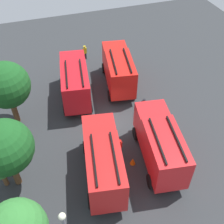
{
  "coord_description": "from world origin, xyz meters",
  "views": [
    {
      "loc": [
        -17.32,
        5.65,
        18.64
      ],
      "look_at": [
        0.0,
        0.0,
        1.4
      ],
      "focal_mm": 44.74,
      "sensor_mm": 36.0,
      "label": 1
    }
  ],
  "objects_px": {
    "fire_truck_3": "(75,81)",
    "firefighter_0": "(144,105)",
    "firefighter_2": "(119,147)",
    "firefighter_1": "(85,52)",
    "fire_truck_0": "(160,143)",
    "tree_1": "(5,148)",
    "tree_3": "(6,85)",
    "traffic_cone_0": "(133,161)",
    "fire_truck_2": "(103,160)",
    "fire_truck_1": "(118,69)"
  },
  "relations": [
    {
      "from": "fire_truck_0",
      "to": "firefighter_0",
      "type": "xyz_separation_m",
      "value": [
        5.58,
        -1.09,
        -1.22
      ]
    },
    {
      "from": "firefighter_2",
      "to": "tree_1",
      "type": "bearing_deg",
      "value": -125.44
    },
    {
      "from": "fire_truck_2",
      "to": "firefighter_0",
      "type": "xyz_separation_m",
      "value": [
        5.78,
        -5.74,
        -1.22
      ]
    },
    {
      "from": "fire_truck_3",
      "to": "traffic_cone_0",
      "type": "height_order",
      "value": "fire_truck_3"
    },
    {
      "from": "fire_truck_1",
      "to": "tree_1",
      "type": "bearing_deg",
      "value": 138.6
    },
    {
      "from": "fire_truck_1",
      "to": "firefighter_2",
      "type": "height_order",
      "value": "fire_truck_1"
    },
    {
      "from": "fire_truck_3",
      "to": "firefighter_0",
      "type": "bearing_deg",
      "value": -118.16
    },
    {
      "from": "fire_truck_0",
      "to": "firefighter_1",
      "type": "bearing_deg",
      "value": 15.12
    },
    {
      "from": "fire_truck_2",
      "to": "traffic_cone_0",
      "type": "relative_size",
      "value": 11.63
    },
    {
      "from": "fire_truck_1",
      "to": "fire_truck_2",
      "type": "xyz_separation_m",
      "value": [
        -10.6,
        4.84,
        0.0
      ]
    },
    {
      "from": "firefighter_0",
      "to": "fire_truck_3",
      "type": "bearing_deg",
      "value": -70.46
    },
    {
      "from": "fire_truck_2",
      "to": "firefighter_1",
      "type": "height_order",
      "value": "fire_truck_2"
    },
    {
      "from": "fire_truck_1",
      "to": "fire_truck_2",
      "type": "height_order",
      "value": "same"
    },
    {
      "from": "firefighter_2",
      "to": "fire_truck_2",
      "type": "bearing_deg",
      "value": -84.71
    },
    {
      "from": "fire_truck_0",
      "to": "firefighter_1",
      "type": "height_order",
      "value": "fire_truck_0"
    },
    {
      "from": "firefighter_1",
      "to": "fire_truck_1",
      "type": "bearing_deg",
      "value": -2.95
    },
    {
      "from": "fire_truck_2",
      "to": "fire_truck_0",
      "type": "bearing_deg",
      "value": -77.66
    },
    {
      "from": "fire_truck_1",
      "to": "tree_3",
      "type": "relative_size",
      "value": 1.2
    },
    {
      "from": "fire_truck_1",
      "to": "tree_1",
      "type": "relative_size",
      "value": 1.23
    },
    {
      "from": "fire_truck_1",
      "to": "firefighter_0",
      "type": "height_order",
      "value": "fire_truck_1"
    },
    {
      "from": "fire_truck_0",
      "to": "tree_1",
      "type": "distance_m",
      "value": 11.24
    },
    {
      "from": "firefighter_0",
      "to": "traffic_cone_0",
      "type": "height_order",
      "value": "firefighter_0"
    },
    {
      "from": "firefighter_2",
      "to": "firefighter_0",
      "type": "bearing_deg",
      "value": 101.07
    },
    {
      "from": "fire_truck_1",
      "to": "fire_truck_3",
      "type": "distance_m",
      "value": 4.74
    },
    {
      "from": "fire_truck_2",
      "to": "firefighter_0",
      "type": "bearing_deg",
      "value": -34.94
    },
    {
      "from": "fire_truck_3",
      "to": "tree_3",
      "type": "distance_m",
      "value": 6.56
    },
    {
      "from": "fire_truck_1",
      "to": "fire_truck_0",
      "type": "bearing_deg",
      "value": -171.41
    },
    {
      "from": "fire_truck_2",
      "to": "tree_1",
      "type": "xyz_separation_m",
      "value": [
        1.57,
        6.33,
        1.97
      ]
    },
    {
      "from": "firefighter_0",
      "to": "tree_1",
      "type": "relative_size",
      "value": 0.27
    },
    {
      "from": "fire_truck_1",
      "to": "fire_truck_3",
      "type": "relative_size",
      "value": 1.0
    },
    {
      "from": "fire_truck_1",
      "to": "firefighter_0",
      "type": "bearing_deg",
      "value": -159.8
    },
    {
      "from": "firefighter_0",
      "to": "tree_1",
      "type": "distance_m",
      "value": 13.17
    },
    {
      "from": "fire_truck_2",
      "to": "traffic_cone_0",
      "type": "bearing_deg",
      "value": -70.03
    },
    {
      "from": "fire_truck_2",
      "to": "traffic_cone_0",
      "type": "height_order",
      "value": "fire_truck_2"
    },
    {
      "from": "firefighter_0",
      "to": "firefighter_2",
      "type": "relative_size",
      "value": 0.93
    },
    {
      "from": "firefighter_0",
      "to": "traffic_cone_0",
      "type": "distance_m",
      "value": 6.19
    },
    {
      "from": "firefighter_1",
      "to": "fire_truck_3",
      "type": "bearing_deg",
      "value": -43.08
    },
    {
      "from": "fire_truck_0",
      "to": "tree_3",
      "type": "bearing_deg",
      "value": 60.62
    },
    {
      "from": "fire_truck_1",
      "to": "firefighter_2",
      "type": "bearing_deg",
      "value": 171.33
    },
    {
      "from": "fire_truck_2",
      "to": "tree_3",
      "type": "relative_size",
      "value": 1.2
    },
    {
      "from": "fire_truck_1",
      "to": "fire_truck_2",
      "type": "distance_m",
      "value": 11.65
    },
    {
      "from": "traffic_cone_0",
      "to": "fire_truck_2",
      "type": "bearing_deg",
      "value": 100.11
    },
    {
      "from": "firefighter_0",
      "to": "tree_3",
      "type": "height_order",
      "value": "tree_3"
    },
    {
      "from": "firefighter_0",
      "to": "tree_1",
      "type": "bearing_deg",
      "value": -14.27
    },
    {
      "from": "firefighter_2",
      "to": "traffic_cone_0",
      "type": "bearing_deg",
      "value": -3.49
    },
    {
      "from": "firefighter_2",
      "to": "fire_truck_1",
      "type": "bearing_deg",
      "value": 125.76
    },
    {
      "from": "firefighter_1",
      "to": "firefighter_2",
      "type": "height_order",
      "value": "firefighter_2"
    },
    {
      "from": "fire_truck_2",
      "to": "tree_1",
      "type": "distance_m",
      "value": 6.81
    },
    {
      "from": "fire_truck_3",
      "to": "fire_truck_0",
      "type": "bearing_deg",
      "value": -146.46
    },
    {
      "from": "firefighter_0",
      "to": "firefighter_1",
      "type": "distance_m",
      "value": 11.34
    }
  ]
}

